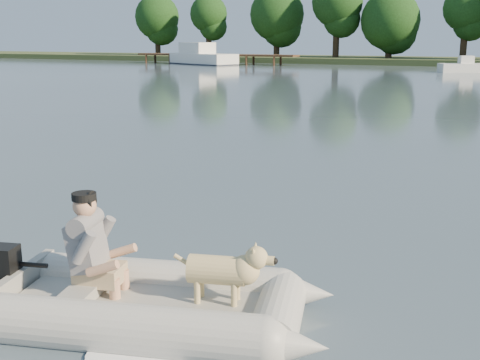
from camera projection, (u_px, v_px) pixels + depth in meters
The scene contains 9 objects.
water at pixel (141, 296), 6.50m from camera, with size 160.00×160.00×0.00m, color slate.
dock at pixel (215, 59), 62.92m from camera, with size 18.00×2.00×1.04m, color #4C331E, non-canonical shape.
treeline at pixel (452, 9), 60.62m from camera, with size 71.02×7.35×9.27m.
dinghy at pixel (153, 265), 5.81m from camera, with size 4.63×3.43×1.34m, color #A8A9A3, non-canonical shape.
man at pixel (89, 242), 5.94m from camera, with size 0.70×0.60×1.04m, color slate, non-canonical shape.
dog at pixel (217, 275), 5.76m from camera, with size 0.90×0.32×0.60m, color tan, non-canonical shape.
outboard_motor at pixel (4, 279), 6.16m from camera, with size 0.40×0.28×0.76m, color black, non-canonical shape.
cabin_cruiser at pixel (203, 53), 61.86m from camera, with size 8.50×3.04×2.63m, color white, non-canonical shape.
motorboat at pixel (468, 61), 47.86m from camera, with size 4.54×1.75×1.92m, color white, non-canonical shape.
Camera 1 is at (3.53, -5.01, 2.72)m, focal length 45.00 mm.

